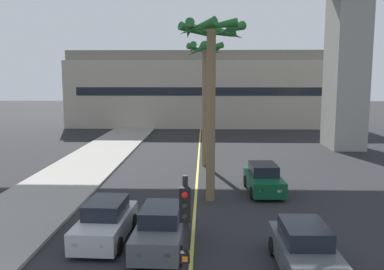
# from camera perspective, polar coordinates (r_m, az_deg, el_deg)

# --- Properties ---
(sidewalk_left) EXTENTS (4.80, 80.00, 0.15)m
(sidewalk_left) POSITION_cam_1_polar(r_m,az_deg,el_deg) (19.63, -24.35, -11.26)
(sidewalk_left) COLOR #9E9991
(sidewalk_left) RESTS_ON ground
(lane_stripe_center) EXTENTS (0.14, 56.00, 0.01)m
(lane_stripe_center) POSITION_cam_1_polar(r_m,az_deg,el_deg) (25.39, 0.67, -6.40)
(lane_stripe_center) COLOR #DBCC4C
(lane_stripe_center) RESTS_ON ground
(pier_building_backdrop) EXTENTS (33.61, 8.04, 9.51)m
(pier_building_backdrop) POSITION_cam_1_polar(r_m,az_deg,el_deg) (54.26, 1.24, 6.26)
(pier_building_backdrop) COLOR #BCB29E
(pier_building_backdrop) RESTS_ON ground
(car_queue_front) EXTENTS (1.95, 4.16, 1.56)m
(car_queue_front) POSITION_cam_1_polar(r_m,az_deg,el_deg) (23.32, 9.78, -6.01)
(car_queue_front) COLOR #0C4728
(car_queue_front) RESTS_ON ground
(car_queue_second) EXTENTS (1.96, 4.16, 1.56)m
(car_queue_second) POSITION_cam_1_polar(r_m,az_deg,el_deg) (16.82, -11.76, -11.59)
(car_queue_second) COLOR #B7BABF
(car_queue_second) RESTS_ON ground
(car_queue_third) EXTENTS (1.87, 4.12, 1.56)m
(car_queue_third) POSITION_cam_1_polar(r_m,az_deg,el_deg) (14.50, 15.21, -14.97)
(car_queue_third) COLOR #4C5156
(car_queue_third) RESTS_ON ground
(car_queue_fourth) EXTENTS (1.94, 4.15, 1.56)m
(car_queue_fourth) POSITION_cam_1_polar(r_m,az_deg,el_deg) (15.78, -4.30, -12.77)
(car_queue_fourth) COLOR #4C5156
(car_queue_fourth) RESTS_ON ground
(traffic_light_median_near) EXTENTS (0.24, 0.37, 4.20)m
(traffic_light_median_near) POSITION_cam_1_polar(r_m,az_deg,el_deg) (9.36, -0.94, -14.57)
(traffic_light_median_near) COLOR black
(traffic_light_median_near) RESTS_ON ground
(palm_tree_near_median) EXTENTS (2.70, 2.80, 8.78)m
(palm_tree_near_median) POSITION_cam_1_polar(r_m,az_deg,el_deg) (29.32, 1.74, 9.49)
(palm_tree_near_median) COLOR brown
(palm_tree_near_median) RESTS_ON ground
(palm_tree_mid_median) EXTENTS (3.46, 3.48, 9.12)m
(palm_tree_mid_median) POSITION_cam_1_polar(r_m,az_deg,el_deg) (20.83, 2.76, 10.30)
(palm_tree_mid_median) COLOR brown
(palm_tree_mid_median) RESTS_ON ground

